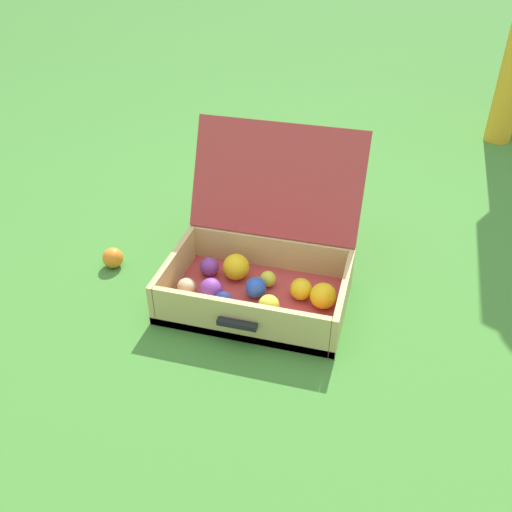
{
  "coord_description": "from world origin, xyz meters",
  "views": [
    {
      "loc": [
        0.34,
        -1.3,
        1.05
      ],
      "look_at": [
        0.0,
        -0.07,
        0.17
      ],
      "focal_mm": 38.8,
      "sensor_mm": 36.0,
      "label": 1
    }
  ],
  "objects": [
    {
      "name": "stray_ball_on_grass",
      "position": [
        -0.5,
        -0.01,
        0.03
      ],
      "size": [
        0.07,
        0.07,
        0.07
      ],
      "primitive_type": "sphere",
      "color": "orange",
      "rests_on": "ground"
    },
    {
      "name": "ground_plane",
      "position": [
        0.0,
        0.0,
        0.0
      ],
      "size": [
        16.0,
        16.0,
        0.0
      ],
      "primitive_type": "plane",
      "color": "#3D7A2D"
    },
    {
      "name": "open_suitcase",
      "position": [
        0.0,
        -0.01,
        0.1
      ],
      "size": [
        0.53,
        0.52,
        0.45
      ],
      "color": "#B23838",
      "rests_on": "ground"
    }
  ]
}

